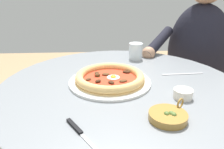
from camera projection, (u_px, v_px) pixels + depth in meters
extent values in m
cylinder|color=gray|center=(121.00, 88.00, 0.87)|extent=(0.95, 0.95, 0.03)
cylinder|color=white|center=(110.00, 82.00, 0.87)|extent=(0.32, 0.32, 0.01)
cylinder|color=#E0B26B|center=(110.00, 80.00, 0.87)|extent=(0.27, 0.27, 0.01)
torus|color=#E0B26B|center=(110.00, 77.00, 0.86)|extent=(0.27, 0.27, 0.03)
cylinder|color=red|center=(110.00, 79.00, 0.87)|extent=(0.25, 0.25, 0.00)
cylinder|color=white|center=(113.00, 78.00, 0.87)|extent=(0.05, 0.05, 0.00)
ellipsoid|color=yellow|center=(113.00, 77.00, 0.86)|extent=(0.02, 0.02, 0.02)
ellipsoid|color=#4C2D19|center=(97.00, 73.00, 0.90)|extent=(0.03, 0.02, 0.01)
ellipsoid|color=brown|center=(123.00, 81.00, 0.84)|extent=(0.03, 0.04, 0.01)
ellipsoid|color=#3D2314|center=(126.00, 72.00, 0.92)|extent=(0.03, 0.04, 0.01)
ellipsoid|color=#4C2D19|center=(88.00, 79.00, 0.85)|extent=(0.03, 0.03, 0.01)
ellipsoid|color=#3D2314|center=(98.00, 81.00, 0.83)|extent=(0.03, 0.03, 0.01)
ellipsoid|color=brown|center=(97.00, 75.00, 0.88)|extent=(0.02, 0.03, 0.01)
ellipsoid|color=brown|center=(106.00, 74.00, 0.90)|extent=(0.02, 0.03, 0.01)
ellipsoid|color=#3D2314|center=(111.00, 82.00, 0.82)|extent=(0.03, 0.03, 0.01)
ellipsoid|color=#2D6B28|center=(111.00, 77.00, 0.87)|extent=(0.01, 0.01, 0.00)
ellipsoid|color=#2D6B28|center=(98.00, 76.00, 0.88)|extent=(0.01, 0.01, 0.00)
ellipsoid|color=#2D6B28|center=(100.00, 89.00, 0.77)|extent=(0.01, 0.01, 0.00)
cylinder|color=silver|center=(136.00, 51.00, 1.14)|extent=(0.07, 0.07, 0.08)
cylinder|color=silver|center=(135.00, 57.00, 1.15)|extent=(0.06, 0.06, 0.02)
cube|color=silver|center=(93.00, 147.00, 0.53)|extent=(0.10, 0.07, 0.00)
cube|color=black|center=(75.00, 126.00, 0.60)|extent=(0.07, 0.05, 0.01)
cylinder|color=white|center=(183.00, 94.00, 0.75)|extent=(0.06, 0.06, 0.03)
cylinder|color=olive|center=(183.00, 92.00, 0.75)|extent=(0.05, 0.05, 0.01)
cylinder|color=olive|center=(168.00, 116.00, 0.63)|extent=(0.11, 0.11, 0.02)
torus|color=olive|center=(180.00, 103.00, 0.67)|extent=(0.03, 0.03, 0.03)
ellipsoid|color=#516B2D|center=(171.00, 114.00, 0.63)|extent=(0.02, 0.02, 0.02)
ellipsoid|color=#516B2D|center=(167.00, 114.00, 0.63)|extent=(0.02, 0.02, 0.02)
ellipsoid|color=#516B2D|center=(174.00, 115.00, 0.62)|extent=(0.02, 0.02, 0.02)
cube|color=#BCBCC1|center=(182.00, 74.00, 0.95)|extent=(0.02, 0.18, 0.00)
cube|color=#282833|center=(187.00, 124.00, 1.50)|extent=(0.44, 0.44, 0.45)
ellipsoid|color=black|center=(198.00, 52.00, 1.31)|extent=(0.43, 0.42, 0.56)
cylinder|color=black|center=(158.00, 42.00, 1.24)|extent=(0.23, 0.22, 0.15)
sphere|color=tan|center=(149.00, 53.00, 1.18)|extent=(0.07, 0.07, 0.07)
cube|color=#957050|center=(195.00, 93.00, 1.45)|extent=(0.62, 0.62, 0.02)
cube|color=#957050|center=(213.00, 54.00, 1.51)|extent=(0.31, 0.28, 0.42)
cylinder|color=#8E6B4C|center=(150.00, 122.00, 1.54)|extent=(0.02, 0.02, 0.44)
cylinder|color=#8E6B4C|center=(178.00, 102.00, 1.80)|extent=(0.02, 0.02, 0.44)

